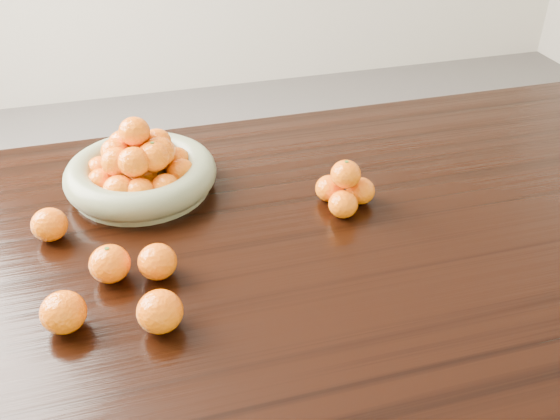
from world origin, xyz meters
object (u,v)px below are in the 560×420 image
object	(u,v)px
dining_table	(257,282)
orange_pyramid	(345,189)
fruit_bowl	(141,170)
loose_orange_0	(110,264)

from	to	relation	value
dining_table	orange_pyramid	world-z (taller)	orange_pyramid
fruit_bowl	orange_pyramid	world-z (taller)	fruit_bowl
dining_table	orange_pyramid	size ratio (longest dim) A/B	17.09
dining_table	orange_pyramid	bearing A→B (deg)	21.03
orange_pyramid	loose_orange_0	xyz separation A→B (m)	(-0.45, -0.10, -0.01)
fruit_bowl	dining_table	bearing A→B (deg)	-53.94
orange_pyramid	loose_orange_0	distance (m)	0.46
dining_table	loose_orange_0	xyz separation A→B (m)	(-0.25, -0.03, 0.12)
dining_table	fruit_bowl	bearing A→B (deg)	126.06
fruit_bowl	loose_orange_0	size ratio (longest dim) A/B	4.48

